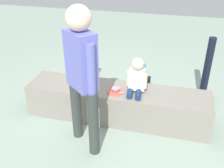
{
  "coord_description": "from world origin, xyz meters",
  "views": [
    {
      "loc": [
        0.69,
        -3.0,
        2.28
      ],
      "look_at": [
        0.01,
        -0.31,
        0.72
      ],
      "focal_mm": 41.94,
      "sensor_mm": 36.0,
      "label": 1
    }
  ],
  "objects_px": {
    "adult_standing": "(82,69)",
    "water_bottle_near_gift": "(161,93)",
    "child_seated": "(137,78)",
    "water_bottle_far_side": "(105,88)",
    "handbag_black_leather": "(142,84)",
    "cake_box_white": "(62,84)",
    "handbag_brown_canvas": "(90,69)",
    "cake_plate": "(116,91)",
    "party_cup_red": "(109,86)",
    "gift_bag": "(140,71)"
  },
  "relations": [
    {
      "from": "handbag_brown_canvas",
      "to": "handbag_black_leather",
      "type": "bearing_deg",
      "value": -20.06
    },
    {
      "from": "party_cup_red",
      "to": "handbag_brown_canvas",
      "type": "height_order",
      "value": "handbag_brown_canvas"
    },
    {
      "from": "water_bottle_far_side",
      "to": "handbag_brown_canvas",
      "type": "height_order",
      "value": "handbag_brown_canvas"
    },
    {
      "from": "child_seated",
      "to": "party_cup_red",
      "type": "distance_m",
      "value": 1.14
    },
    {
      "from": "adult_standing",
      "to": "water_bottle_near_gift",
      "type": "height_order",
      "value": "adult_standing"
    },
    {
      "from": "gift_bag",
      "to": "child_seated",
      "type": "bearing_deg",
      "value": -84.19
    },
    {
      "from": "child_seated",
      "to": "handbag_brown_canvas",
      "type": "relative_size",
      "value": 1.47
    },
    {
      "from": "adult_standing",
      "to": "child_seated",
      "type": "bearing_deg",
      "value": 50.57
    },
    {
      "from": "gift_bag",
      "to": "water_bottle_far_side",
      "type": "bearing_deg",
      "value": -127.01
    },
    {
      "from": "adult_standing",
      "to": "gift_bag",
      "type": "distance_m",
      "value": 2.08
    },
    {
      "from": "child_seated",
      "to": "handbag_brown_canvas",
      "type": "distance_m",
      "value": 1.7
    },
    {
      "from": "handbag_black_leather",
      "to": "gift_bag",
      "type": "bearing_deg",
      "value": 103.56
    },
    {
      "from": "water_bottle_far_side",
      "to": "cake_box_white",
      "type": "height_order",
      "value": "water_bottle_far_side"
    },
    {
      "from": "party_cup_red",
      "to": "cake_box_white",
      "type": "xyz_separation_m",
      "value": [
        -0.81,
        -0.13,
        0.0
      ]
    },
    {
      "from": "child_seated",
      "to": "cake_box_white",
      "type": "distance_m",
      "value": 1.64
    },
    {
      "from": "child_seated",
      "to": "water_bottle_far_side",
      "type": "relative_size",
      "value": 2.03
    },
    {
      "from": "cake_box_white",
      "to": "handbag_black_leather",
      "type": "relative_size",
      "value": 0.86
    },
    {
      "from": "party_cup_red",
      "to": "handbag_black_leather",
      "type": "relative_size",
      "value": 0.3
    },
    {
      "from": "water_bottle_near_gift",
      "to": "cake_box_white",
      "type": "distance_m",
      "value": 1.69
    },
    {
      "from": "party_cup_red",
      "to": "cake_box_white",
      "type": "bearing_deg",
      "value": -171.0
    },
    {
      "from": "cake_plate",
      "to": "handbag_black_leather",
      "type": "distance_m",
      "value": 1.0
    },
    {
      "from": "gift_bag",
      "to": "handbag_black_leather",
      "type": "distance_m",
      "value": 0.41
    },
    {
      "from": "adult_standing",
      "to": "water_bottle_near_gift",
      "type": "relative_size",
      "value": 9.24
    },
    {
      "from": "cake_box_white",
      "to": "water_bottle_far_side",
      "type": "bearing_deg",
      "value": -3.36
    },
    {
      "from": "water_bottle_near_gift",
      "to": "handbag_brown_canvas",
      "type": "height_order",
      "value": "handbag_brown_canvas"
    },
    {
      "from": "gift_bag",
      "to": "handbag_black_leather",
      "type": "bearing_deg",
      "value": -76.44
    },
    {
      "from": "child_seated",
      "to": "party_cup_red",
      "type": "bearing_deg",
      "value": 127.24
    },
    {
      "from": "child_seated",
      "to": "water_bottle_near_gift",
      "type": "bearing_deg",
      "value": 66.3
    },
    {
      "from": "adult_standing",
      "to": "handbag_brown_canvas",
      "type": "height_order",
      "value": "adult_standing"
    },
    {
      "from": "handbag_brown_canvas",
      "to": "party_cup_red",
      "type": "bearing_deg",
      "value": -42.98
    },
    {
      "from": "water_bottle_far_side",
      "to": "handbag_brown_canvas",
      "type": "xyz_separation_m",
      "value": [
        -0.45,
        0.62,
        0.01
      ]
    },
    {
      "from": "gift_bag",
      "to": "water_bottle_near_gift",
      "type": "relative_size",
      "value": 1.95
    },
    {
      "from": "water_bottle_far_side",
      "to": "handbag_brown_canvas",
      "type": "distance_m",
      "value": 0.77
    },
    {
      "from": "child_seated",
      "to": "cake_plate",
      "type": "height_order",
      "value": "child_seated"
    },
    {
      "from": "child_seated",
      "to": "water_bottle_far_side",
      "type": "xyz_separation_m",
      "value": [
        -0.61,
        0.59,
        -0.57
      ]
    },
    {
      "from": "handbag_brown_canvas",
      "to": "adult_standing",
      "type": "bearing_deg",
      "value": -73.4
    },
    {
      "from": "adult_standing",
      "to": "water_bottle_near_gift",
      "type": "distance_m",
      "value": 1.82
    },
    {
      "from": "cake_plate",
      "to": "party_cup_red",
      "type": "xyz_separation_m",
      "value": [
        -0.32,
        0.84,
        -0.43
      ]
    },
    {
      "from": "cake_box_white",
      "to": "cake_plate",
      "type": "bearing_deg",
      "value": -32.26
    },
    {
      "from": "adult_standing",
      "to": "cake_plate",
      "type": "relative_size",
      "value": 7.68
    },
    {
      "from": "handbag_black_leather",
      "to": "child_seated",
      "type": "bearing_deg",
      "value": -87.97
    },
    {
      "from": "party_cup_red",
      "to": "handbag_brown_canvas",
      "type": "xyz_separation_m",
      "value": [
        -0.48,
        0.45,
        0.06
      ]
    },
    {
      "from": "gift_bag",
      "to": "handbag_brown_canvas",
      "type": "relative_size",
      "value": 1.11
    },
    {
      "from": "water_bottle_far_side",
      "to": "adult_standing",
      "type": "bearing_deg",
      "value": -85.53
    },
    {
      "from": "handbag_black_leather",
      "to": "cake_box_white",
      "type": "bearing_deg",
      "value": -171.68
    },
    {
      "from": "cake_plate",
      "to": "cake_box_white",
      "type": "relative_size",
      "value": 0.72
    },
    {
      "from": "gift_bag",
      "to": "party_cup_red",
      "type": "height_order",
      "value": "gift_bag"
    },
    {
      "from": "child_seated",
      "to": "gift_bag",
      "type": "bearing_deg",
      "value": 95.81
    },
    {
      "from": "adult_standing",
      "to": "handbag_brown_canvas",
      "type": "bearing_deg",
      "value": 106.6
    },
    {
      "from": "water_bottle_near_gift",
      "to": "handbag_black_leather",
      "type": "bearing_deg",
      "value": 157.38
    }
  ]
}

